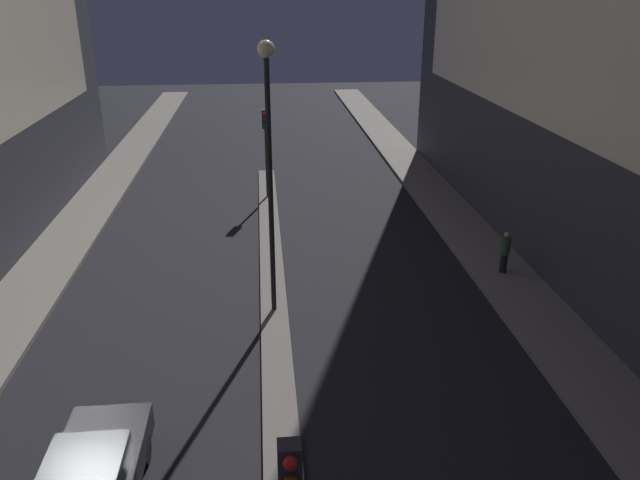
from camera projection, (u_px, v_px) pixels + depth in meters
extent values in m
cube|color=#66605B|center=(273.00, 289.00, 21.87)|extent=(0.88, 30.11, 0.12)
cube|color=#2D2D2D|center=(290.00, 471.00, 8.24)|extent=(0.32, 0.28, 0.90)
sphere|color=red|center=(290.00, 463.00, 7.96)|extent=(0.20, 0.20, 0.20)
cylinder|color=black|center=(267.00, 163.00, 30.70)|extent=(0.12, 0.12, 3.44)
cube|color=#2D2D2D|center=(265.00, 119.00, 29.88)|extent=(0.32, 0.28, 0.90)
sphere|color=red|center=(265.00, 114.00, 29.60)|extent=(0.20, 0.20, 0.20)
sphere|color=#4C380A|center=(265.00, 120.00, 29.72)|extent=(0.20, 0.20, 0.20)
sphere|color=#0F3D19|center=(265.00, 126.00, 29.83)|extent=(0.20, 0.20, 0.20)
cylinder|color=black|center=(270.00, 192.00, 18.91)|extent=(0.16, 0.16, 8.05)
sphere|color=#F9EAB2|center=(266.00, 49.00, 17.33)|extent=(0.50, 0.50, 0.50)
cube|color=black|center=(82.00, 480.00, 11.86)|extent=(1.50, 2.11, 0.58)
cylinder|color=black|center=(73.00, 455.00, 13.80)|extent=(0.22, 0.64, 0.64)
cylinder|color=black|center=(144.00, 450.00, 13.93)|extent=(0.22, 0.64, 0.64)
cylinder|color=black|center=(503.00, 263.00, 22.83)|extent=(0.26, 0.26, 0.73)
cylinder|color=#33563D|center=(506.00, 246.00, 22.57)|extent=(0.35, 0.35, 0.65)
sphere|color=tan|center=(507.00, 235.00, 22.41)|extent=(0.21, 0.21, 0.21)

